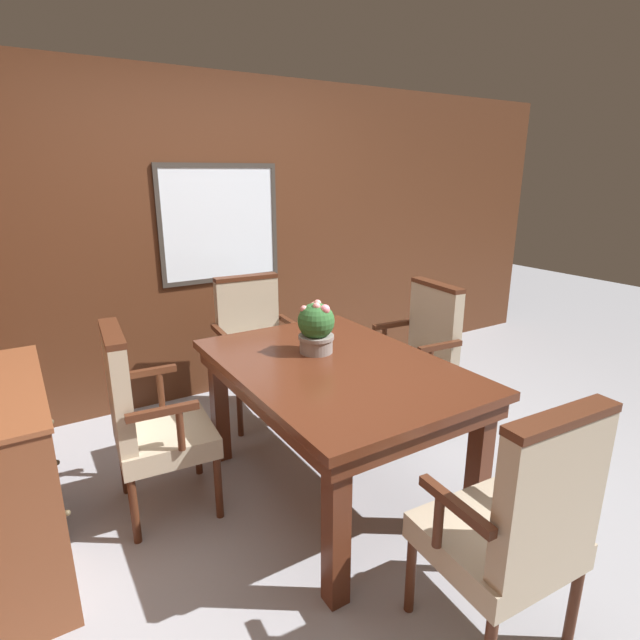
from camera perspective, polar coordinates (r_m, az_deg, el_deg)
ground_plane at (r=2.88m, az=3.77°, el=-20.92°), size 14.00×14.00×0.00m
wall_back at (r=4.01m, az=-11.98°, el=8.73°), size 7.20×0.08×2.45m
dining_table at (r=2.70m, az=1.69°, el=-6.95°), size 1.05×1.51×0.78m
chair_right_far at (r=3.52m, az=11.29°, el=-3.70°), size 0.52×0.59×1.03m
chair_left_far at (r=2.74m, az=-19.19°, el=-10.42°), size 0.52×0.59×1.03m
chair_head_near at (r=2.05m, az=21.53°, el=-20.74°), size 0.58×0.51×1.03m
chair_head_far at (r=3.67m, az=-7.56°, el=-2.66°), size 0.58×0.51×1.03m
potted_plant at (r=2.76m, az=-0.45°, el=-0.83°), size 0.21×0.22×0.30m
sideboard_cabinet at (r=2.68m, az=-32.67°, el=-15.42°), size 0.47×1.03×0.89m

